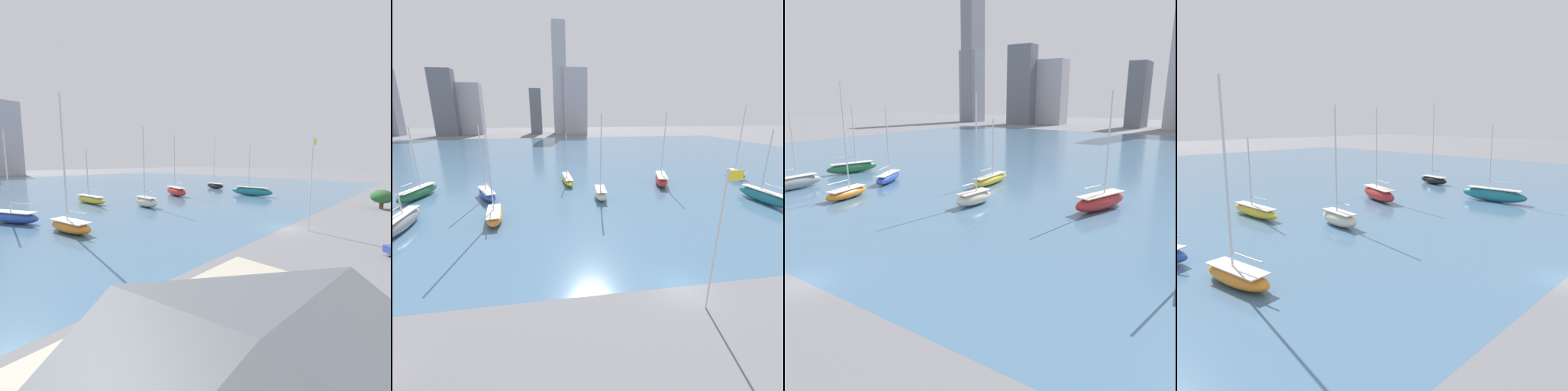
% 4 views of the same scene
% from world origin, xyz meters
% --- Properties ---
extents(ground_plane, '(500.00, 500.00, 0.00)m').
position_xyz_m(ground_plane, '(0.00, 0.00, 0.00)').
color(ground_plane, slate).
extents(harbor_water, '(180.00, 140.00, 0.00)m').
position_xyz_m(harbor_water, '(0.00, 70.00, 0.00)').
color(harbor_water, '#476B89').
rests_on(harbor_water, ground_plane).
extents(flag_pole, '(1.24, 0.14, 10.88)m').
position_xyz_m(flag_pole, '(0.71, -2.71, 5.93)').
color(flag_pole, silver).
rests_on(flag_pole, ground_plane).
extents(yard_shrub, '(3.45, 3.45, 3.31)m').
position_xyz_m(yard_shrub, '(23.71, -7.11, 2.13)').
color(yard_shrub, '#4C3823').
rests_on(yard_shrub, ground_plane).
extents(sailboat_orange, '(3.13, 7.40, 15.51)m').
position_xyz_m(sailboat_orange, '(-18.39, 17.40, 0.90)').
color(sailboat_orange, orange).
rests_on(sailboat_orange, harbor_water).
extents(sailboat_blue, '(5.16, 8.16, 12.20)m').
position_xyz_m(sailboat_blue, '(-21.37, 27.65, 0.90)').
color(sailboat_blue, '#284CA8').
rests_on(sailboat_blue, harbor_water).
extents(sailboat_yellow, '(2.18, 9.97, 10.35)m').
position_xyz_m(sailboat_yellow, '(-6.77, 35.99, 0.84)').
color(sailboat_yellow, yellow).
rests_on(sailboat_yellow, harbor_water).
extents(sailboat_red, '(5.06, 9.41, 14.35)m').
position_xyz_m(sailboat_red, '(12.28, 31.80, 1.13)').
color(sailboat_red, '#B72828').
rests_on(sailboat_red, harbor_water).
extents(sailboat_cream, '(2.71, 6.51, 14.12)m').
position_xyz_m(sailboat_cream, '(-1.96, 24.74, 1.03)').
color(sailboat_cream, beige).
rests_on(sailboat_cream, harbor_water).
extents(sailboat_black, '(3.08, 6.90, 15.77)m').
position_xyz_m(sailboat_black, '(31.88, 35.17, 0.96)').
color(sailboat_black, black).
rests_on(sailboat_black, harbor_water).
extents(sailboat_teal, '(2.59, 10.43, 11.75)m').
position_xyz_m(sailboat_teal, '(24.23, 18.39, 1.11)').
color(sailboat_teal, '#1E757F').
rests_on(sailboat_teal, harbor_water).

